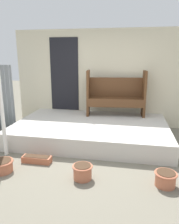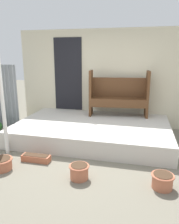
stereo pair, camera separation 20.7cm
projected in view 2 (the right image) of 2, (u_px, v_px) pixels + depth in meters
name	position (u px, v px, depth m)	size (l,w,h in m)	color
ground_plane	(82.00, 159.00, 4.17)	(24.00, 24.00, 0.00)	#706B5B
porch_slab	(93.00, 130.00, 5.19)	(3.52, 2.25, 0.38)	beige
house_wall	(101.00, 78.00, 6.00)	(4.72, 0.08, 2.60)	beige
support_post	(2.00, 93.00, 4.13)	(0.07, 0.07, 2.45)	white
bench	(119.00, 94.00, 5.62)	(1.52, 0.54, 1.17)	#54331C
flower_pot_left	(2.00, 163.00, 3.76)	(0.38, 0.38, 0.20)	#B76647
flower_pot_middle	(79.00, 171.00, 3.47)	(0.33, 0.33, 0.24)	#B76647
flower_pot_right	(162.00, 180.00, 3.22)	(0.34, 0.34, 0.23)	#B76647
planter_box_rect	(36.00, 158.00, 4.06)	(0.54, 0.17, 0.13)	#B26042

